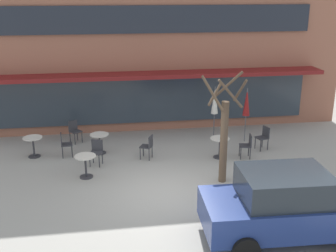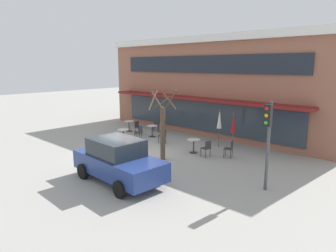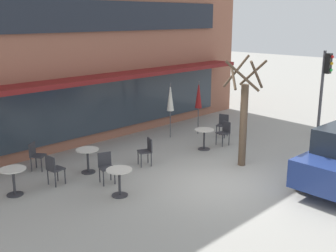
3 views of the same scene
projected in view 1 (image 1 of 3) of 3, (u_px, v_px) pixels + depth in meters
The scene contains 16 objects.
ground_plane at pixel (170, 193), 12.81m from camera, with size 80.00×80.00×0.00m, color #9E9B93.
building_facade at pixel (139, 43), 21.13m from camera, with size 17.24×9.10×6.56m.
cafe_table_near_wall at pixel (85, 163), 13.70m from camera, with size 0.70×0.70×0.76m.
cafe_table_streetside at pixel (100, 140), 15.70m from camera, with size 0.70×0.70×0.76m.
cafe_table_by_tree at pixel (33, 144), 15.37m from camera, with size 0.70×0.70×0.76m.
cafe_table_mid_patio at pixel (220, 144), 15.30m from camera, with size 0.70×0.70×0.76m.
patio_umbrella_green_folded at pixel (247, 102), 16.60m from camera, with size 0.28×0.28×2.20m.
patio_umbrella_cream_folded at pixel (215, 101), 16.86m from camera, with size 0.28×0.28×2.20m.
cafe_chair_0 at pixel (247, 144), 15.28m from camera, with size 0.46×0.46×0.89m.
cafe_chair_1 at pixel (148, 145), 15.19m from camera, with size 0.53×0.53×0.89m.
cafe_chair_2 at pixel (64, 143), 15.39m from camera, with size 0.44×0.44×0.89m.
cafe_chair_3 at pixel (264, 136), 16.11m from camera, with size 0.50×0.50×0.89m.
cafe_chair_4 at pixel (75, 130), 16.84m from camera, with size 0.56×0.56×0.89m.
cafe_chair_5 at pixel (96, 150), 14.70m from camera, with size 0.51×0.51×0.89m.
parked_sedan at pixel (287, 205), 10.29m from camera, with size 4.27×2.15×1.76m.
street_tree at pixel (224, 133), 13.06m from camera, with size 1.36×1.36×3.52m.
Camera 1 is at (-1.78, -11.39, 5.94)m, focal length 45.00 mm.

